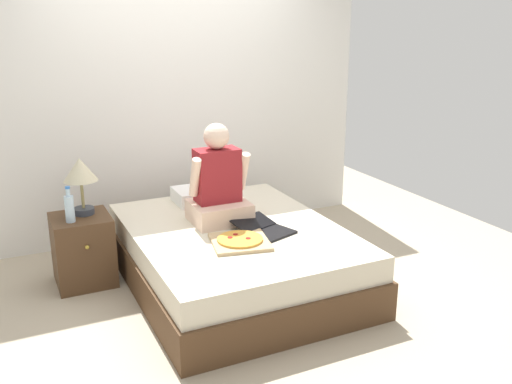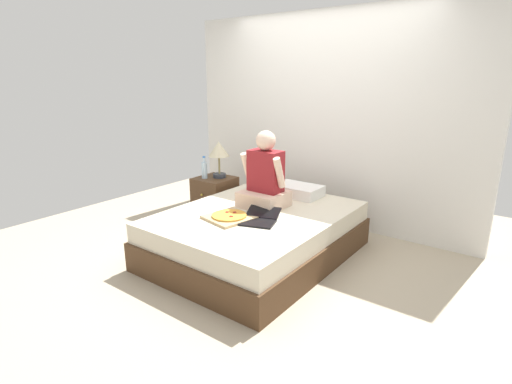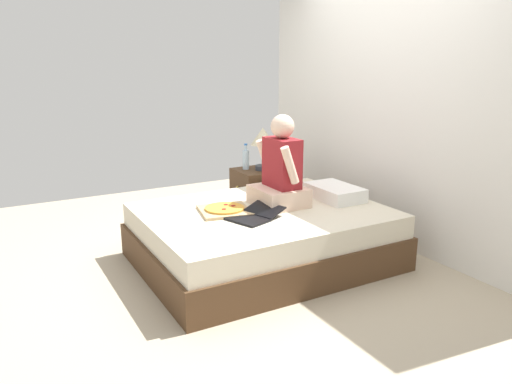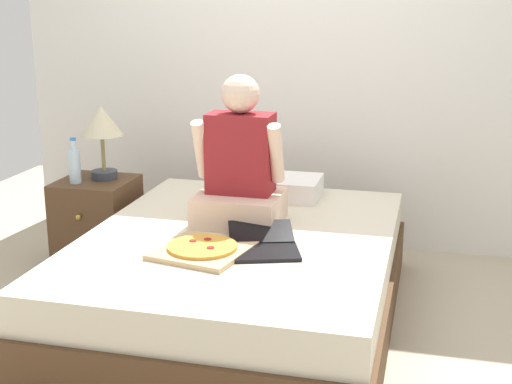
# 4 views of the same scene
# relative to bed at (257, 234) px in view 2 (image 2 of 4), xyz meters

# --- Properties ---
(ground_plane) EXTENTS (5.77, 5.77, 0.00)m
(ground_plane) POSITION_rel_bed_xyz_m (0.00, 0.00, -0.23)
(ground_plane) COLOR tan
(wall_back) EXTENTS (3.77, 0.12, 2.50)m
(wall_back) POSITION_rel_bed_xyz_m (0.00, 1.37, 1.02)
(wall_back) COLOR silver
(wall_back) RESTS_ON ground
(bed) EXTENTS (1.56, 2.02, 0.47)m
(bed) POSITION_rel_bed_xyz_m (0.00, 0.00, 0.00)
(bed) COLOR #4C331E
(bed) RESTS_ON ground
(nightstand_left) EXTENTS (0.44, 0.47, 0.55)m
(nightstand_left) POSITION_rel_bed_xyz_m (-1.06, 0.54, 0.04)
(nightstand_left) COLOR #4C331E
(nightstand_left) RESTS_ON ground
(lamp_on_left_nightstand) EXTENTS (0.26, 0.26, 0.45)m
(lamp_on_left_nightstand) POSITION_rel_bed_xyz_m (-1.02, 0.59, 0.65)
(lamp_on_left_nightstand) COLOR #333842
(lamp_on_left_nightstand) RESTS_ON nightstand_left
(water_bottle) EXTENTS (0.07, 0.07, 0.28)m
(water_bottle) POSITION_rel_bed_xyz_m (-1.14, 0.45, 0.43)
(water_bottle) COLOR silver
(water_bottle) RESTS_ON nightstand_left
(pillow) EXTENTS (0.52, 0.34, 0.12)m
(pillow) POSITION_rel_bed_xyz_m (0.03, 0.73, 0.30)
(pillow) COLOR white
(pillow) RESTS_ON bed
(person_seated) EXTENTS (0.47, 0.40, 0.78)m
(person_seated) POSITION_rel_bed_xyz_m (-0.05, 0.20, 0.53)
(person_seated) COLOR beige
(person_seated) RESTS_ON bed
(laptop) EXTENTS (0.43, 0.50, 0.07)m
(laptop) POSITION_rel_bed_xyz_m (0.17, -0.19, 0.26)
(laptop) COLOR black
(laptop) RESTS_ON bed
(pizza_box) EXTENTS (0.47, 0.47, 0.04)m
(pizza_box) POSITION_rel_bed_xyz_m (-0.09, -0.31, 0.26)
(pizza_box) COLOR tan
(pizza_box) RESTS_ON bed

